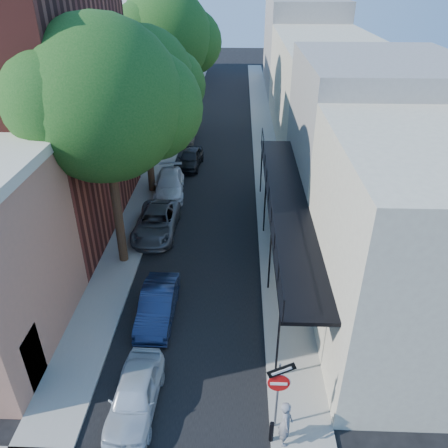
# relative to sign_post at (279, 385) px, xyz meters

# --- Properties ---
(road_surface) EXTENTS (6.00, 64.00, 0.01)m
(road_surface) POSITION_rel_sign_post_xyz_m (-3.16, 29.03, -2.03)
(road_surface) COLOR black
(road_surface) RESTS_ON ground
(sidewalk_left) EXTENTS (2.00, 64.00, 0.12)m
(sidewalk_left) POSITION_rel_sign_post_xyz_m (-7.16, 29.03, -1.98)
(sidewalk_left) COLOR gray
(sidewalk_left) RESTS_ON ground
(sidewalk_right) EXTENTS (2.00, 64.00, 0.12)m
(sidewalk_right) POSITION_rel_sign_post_xyz_m (0.84, 29.03, -1.98)
(sidewalk_right) COLOR gray
(sidewalk_right) RESTS_ON ground
(buildings_left) EXTENTS (10.10, 59.10, 12.00)m
(buildings_left) POSITION_rel_sign_post_xyz_m (-12.46, 27.79, 2.90)
(buildings_left) COLOR #B1745A
(buildings_left) RESTS_ON ground
(buildings_right) EXTENTS (9.80, 55.00, 10.00)m
(buildings_right) POSITION_rel_sign_post_xyz_m (5.83, 28.51, 2.39)
(buildings_right) COLOR beige
(buildings_right) RESTS_ON ground
(sign_post) EXTENTS (0.89, 0.17, 2.99)m
(sign_post) POSITION_rel_sign_post_xyz_m (0.00, 0.00, 0.00)
(sign_post) COLOR #595B60
(sign_post) RESTS_ON ground
(bollard) EXTENTS (0.14, 0.14, 0.80)m
(bollard) POSITION_rel_sign_post_xyz_m (-0.16, -0.47, -1.52)
(bollard) COLOR black
(bollard) RESTS_ON sidewalk_right
(oak_near) EXTENTS (7.48, 6.80, 11.42)m
(oak_near) POSITION_rel_sign_post_xyz_m (-6.53, 9.29, 5.84)
(oak_near) COLOR #362315
(oak_near) RESTS_ON ground
(oak_mid) EXTENTS (6.60, 6.00, 10.20)m
(oak_mid) POSITION_rel_sign_post_xyz_m (-6.58, 17.26, 5.02)
(oak_mid) COLOR #362315
(oak_mid) RESTS_ON ground
(oak_far) EXTENTS (7.70, 7.00, 11.90)m
(oak_far) POSITION_rel_sign_post_xyz_m (-6.51, 26.30, 6.22)
(oak_far) COLOR #362315
(oak_far) RESTS_ON ground
(parked_car_a) EXTENTS (1.58, 3.71, 1.25)m
(parked_car_a) POSITION_rel_sign_post_xyz_m (-4.56, 0.64, -1.41)
(parked_car_a) COLOR silver
(parked_car_a) RESTS_ON ground
(parked_car_b) EXTENTS (1.37, 3.89, 1.28)m
(parked_car_b) POSITION_rel_sign_post_xyz_m (-4.56, 5.04, -1.40)
(parked_car_b) COLOR #152243
(parked_car_b) RESTS_ON ground
(parked_car_c) EXTENTS (2.22, 4.79, 1.33)m
(parked_car_c) POSITION_rel_sign_post_xyz_m (-5.76, 11.79, -1.37)
(parked_car_c) COLOR #52545A
(parked_car_c) RESTS_ON ground
(parked_car_d) EXTENTS (2.29, 4.72, 1.32)m
(parked_car_d) POSITION_rel_sign_post_xyz_m (-5.76, 16.76, -1.37)
(parked_car_d) COLOR white
(parked_car_d) RESTS_ON ground
(parked_car_e) EXTENTS (1.90, 4.02, 1.33)m
(parked_car_e) POSITION_rel_sign_post_xyz_m (-4.88, 21.29, -1.37)
(parked_car_e) COLOR black
(parked_car_e) RESTS_ON ground
(parked_car_f) EXTENTS (1.41, 3.91, 1.28)m
(parked_car_f) POSITION_rel_sign_post_xyz_m (-5.76, 27.15, -1.40)
(parked_car_f) COLOR slate
(parked_car_f) RESTS_ON ground
(pedestrian) EXTENTS (0.42, 0.63, 1.70)m
(pedestrian) POSITION_rel_sign_post_xyz_m (0.24, -0.47, -1.07)
(pedestrian) COLOR slate
(pedestrian) RESTS_ON sidewalk_right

